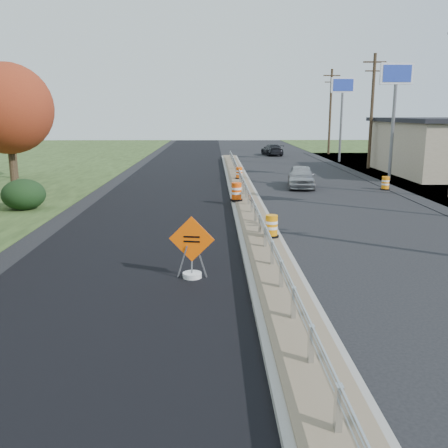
{
  "coord_description": "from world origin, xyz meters",
  "views": [
    {
      "loc": [
        -1.75,
        -18.25,
        4.63
      ],
      "look_at": [
        -1.4,
        -2.4,
        1.1
      ],
      "focal_mm": 40.0,
      "sensor_mm": 36.0,
      "label": 1
    }
  ],
  "objects_px": {
    "barrel_median_mid": "(236,192)",
    "car_dark_far": "(272,150)",
    "barrel_median_near": "(271,227)",
    "barrel_shoulder_near": "(385,183)",
    "caution_sign": "(192,263)",
    "car_silver": "(301,176)",
    "barrel_median_far": "(239,173)"
  },
  "relations": [
    {
      "from": "caution_sign",
      "to": "barrel_median_mid",
      "type": "height_order",
      "value": "caution_sign"
    },
    {
      "from": "barrel_median_near",
      "to": "car_dark_far",
      "type": "relative_size",
      "value": 0.19
    },
    {
      "from": "barrel_shoulder_near",
      "to": "barrel_median_mid",
      "type": "bearing_deg",
      "value": -152.03
    },
    {
      "from": "barrel_shoulder_near",
      "to": "car_silver",
      "type": "relative_size",
      "value": 0.2
    },
    {
      "from": "barrel_median_mid",
      "to": "barrel_median_far",
      "type": "bearing_deg",
      "value": 86.13
    },
    {
      "from": "barrel_median_near",
      "to": "barrel_median_far",
      "type": "distance_m",
      "value": 16.49
    },
    {
      "from": "barrel_shoulder_near",
      "to": "car_dark_far",
      "type": "bearing_deg",
      "value": 98.73
    },
    {
      "from": "barrel_median_near",
      "to": "barrel_shoulder_near",
      "type": "xyz_separation_m",
      "value": [
        8.52,
        12.73,
        -0.22
      ]
    },
    {
      "from": "barrel_median_near",
      "to": "car_silver",
      "type": "bearing_deg",
      "value": 75.87
    },
    {
      "from": "caution_sign",
      "to": "barrel_shoulder_near",
      "type": "height_order",
      "value": "caution_sign"
    },
    {
      "from": "barrel_median_mid",
      "to": "car_silver",
      "type": "height_order",
      "value": "car_silver"
    },
    {
      "from": "barrel_median_near",
      "to": "car_silver",
      "type": "xyz_separation_m",
      "value": [
        3.49,
        13.88,
        0.08
      ]
    },
    {
      "from": "caution_sign",
      "to": "barrel_median_near",
      "type": "relative_size",
      "value": 2.23
    },
    {
      "from": "car_silver",
      "to": "barrel_median_mid",
      "type": "bearing_deg",
      "value": -118.1
    },
    {
      "from": "barrel_median_near",
      "to": "barrel_median_far",
      "type": "bearing_deg",
      "value": 91.09
    },
    {
      "from": "car_silver",
      "to": "car_dark_far",
      "type": "relative_size",
      "value": 0.94
    },
    {
      "from": "barrel_median_far",
      "to": "barrel_median_near",
      "type": "bearing_deg",
      "value": -88.91
    },
    {
      "from": "barrel_median_mid",
      "to": "caution_sign",
      "type": "bearing_deg",
      "value": -98.88
    },
    {
      "from": "car_dark_far",
      "to": "barrel_median_mid",
      "type": "bearing_deg",
      "value": 72.63
    },
    {
      "from": "barrel_median_mid",
      "to": "car_silver",
      "type": "xyz_separation_m",
      "value": [
        4.4,
        6.15,
        0.02
      ]
    },
    {
      "from": "barrel_median_near",
      "to": "barrel_median_far",
      "type": "height_order",
      "value": "barrel_median_near"
    },
    {
      "from": "barrel_median_near",
      "to": "barrel_shoulder_near",
      "type": "height_order",
      "value": "barrel_median_near"
    },
    {
      "from": "barrel_median_mid",
      "to": "car_dark_far",
      "type": "distance_m",
      "value": 31.35
    },
    {
      "from": "barrel_median_near",
      "to": "car_silver",
      "type": "height_order",
      "value": "car_silver"
    },
    {
      "from": "barrel_shoulder_near",
      "to": "car_dark_far",
      "type": "height_order",
      "value": "car_dark_far"
    },
    {
      "from": "caution_sign",
      "to": "barrel_median_mid",
      "type": "xyz_separation_m",
      "value": [
        1.81,
        11.6,
        0.22
      ]
    },
    {
      "from": "caution_sign",
      "to": "car_dark_far",
      "type": "relative_size",
      "value": 0.42
    },
    {
      "from": "caution_sign",
      "to": "barrel_shoulder_near",
      "type": "bearing_deg",
      "value": 65.18
    },
    {
      "from": "caution_sign",
      "to": "barrel_median_far",
      "type": "bearing_deg",
      "value": 92.54
    },
    {
      "from": "barrel_median_near",
      "to": "car_silver",
      "type": "distance_m",
      "value": 14.31
    },
    {
      "from": "caution_sign",
      "to": "car_silver",
      "type": "distance_m",
      "value": 18.81
    },
    {
      "from": "barrel_median_mid",
      "to": "car_dark_far",
      "type": "xyz_separation_m",
      "value": [
        5.45,
        30.87,
        -0.04
      ]
    }
  ]
}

